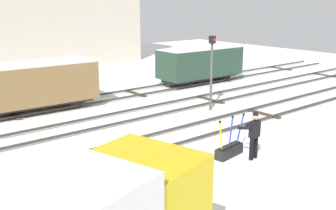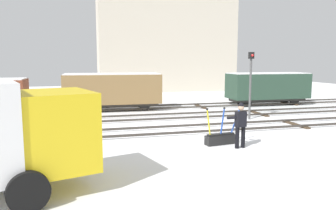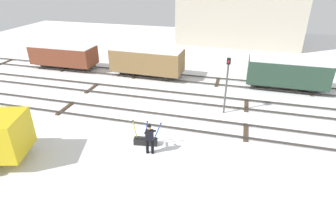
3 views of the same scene
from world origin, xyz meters
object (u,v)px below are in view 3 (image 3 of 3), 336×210
at_px(freight_car_near_switch, 147,61).
at_px(switch_lever_frame, 146,140).
at_px(rail_worker, 150,137).
at_px(freight_car_far_end, 287,73).
at_px(freight_car_mid_siding, 64,55).
at_px(signal_post, 227,80).

bearing_deg(freight_car_near_switch, switch_lever_frame, -69.87).
xyz_separation_m(rail_worker, freight_car_near_switch, (-3.71, 10.57, 0.44)).
relative_size(rail_worker, freight_car_far_end, 0.29).
bearing_deg(freight_car_near_switch, freight_car_mid_siding, -178.00).
distance_m(rail_worker, freight_car_mid_siding, 15.90).
height_order(signal_post, freight_car_mid_siding, signal_post).
bearing_deg(rail_worker, switch_lever_frame, 117.01).
distance_m(switch_lever_frame, freight_car_near_switch, 10.50).
bearing_deg(freight_car_mid_siding, freight_car_near_switch, -0.28).
xyz_separation_m(freight_car_far_end, freight_car_mid_siding, (-19.39, 0.00, -0.09)).
xyz_separation_m(switch_lever_frame, signal_post, (3.74, 4.69, 2.01)).
relative_size(signal_post, freight_car_mid_siding, 0.62).
bearing_deg(freight_car_far_end, signal_post, -128.22).
xyz_separation_m(switch_lever_frame, freight_car_near_switch, (-3.25, 9.92, 1.14)).
relative_size(rail_worker, freight_car_near_switch, 0.27).
bearing_deg(freight_car_mid_siding, switch_lever_frame, -41.29).
bearing_deg(switch_lever_frame, freight_car_near_switch, 99.80).
distance_m(switch_lever_frame, signal_post, 6.32).
bearing_deg(freight_car_far_end, freight_car_near_switch, -179.13).
xyz_separation_m(rail_worker, signal_post, (3.27, 5.34, 1.31)).
height_order(freight_car_far_end, freight_car_mid_siding, freight_car_far_end).
distance_m(switch_lever_frame, rail_worker, 1.07).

